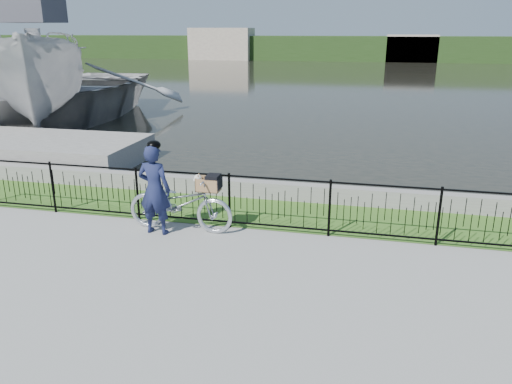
% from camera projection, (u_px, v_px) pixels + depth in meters
% --- Properties ---
extents(ground, '(120.00, 120.00, 0.00)m').
position_uv_depth(ground, '(261.00, 267.00, 8.49)').
color(ground, gray).
rests_on(ground, ground).
extents(grass_strip, '(60.00, 2.00, 0.01)m').
position_uv_depth(grass_strip, '(286.00, 214.00, 10.90)').
color(grass_strip, '#3A641F').
rests_on(grass_strip, ground).
extents(water, '(120.00, 120.00, 0.00)m').
position_uv_depth(water, '(351.00, 81.00, 39.06)').
color(water, black).
rests_on(water, ground).
extents(quay_wall, '(60.00, 0.30, 0.40)m').
position_uv_depth(quay_wall, '(294.00, 192.00, 11.76)').
color(quay_wall, gray).
rests_on(quay_wall, ground).
extents(fence, '(14.00, 0.06, 1.15)m').
position_uv_depth(fence, '(278.00, 204.00, 9.79)').
color(fence, black).
rests_on(fence, ground).
extents(far_treeline, '(120.00, 6.00, 3.00)m').
position_uv_depth(far_treeline, '(362.00, 48.00, 63.60)').
color(far_treeline, '#233D17').
rests_on(far_treeline, ground).
extents(far_building_left, '(8.00, 4.00, 4.00)m').
position_uv_depth(far_building_left, '(222.00, 44.00, 65.42)').
color(far_building_left, '#AA9C89').
rests_on(far_building_left, ground).
extents(far_building_right, '(6.00, 3.00, 3.20)m').
position_uv_depth(far_building_right, '(411.00, 48.00, 60.91)').
color(far_building_right, '#AA9C89').
rests_on(far_building_right, ground).
extents(bicycle_rig, '(2.15, 0.75, 1.21)m').
position_uv_depth(bicycle_rig, '(181.00, 203.00, 9.88)').
color(bicycle_rig, silver).
rests_on(bicycle_rig, ground).
extents(cyclist, '(0.68, 0.46, 1.86)m').
position_uv_depth(cyclist, '(154.00, 189.00, 9.64)').
color(cyclist, '#161C3E').
rests_on(cyclist, ground).
extents(boat_near, '(8.62, 10.50, 5.68)m').
position_uv_depth(boat_near, '(38.00, 77.00, 19.67)').
color(boat_near, '#A9A9AA').
rests_on(boat_near, water).
extents(boat_far, '(9.52, 12.73, 2.51)m').
position_uv_depth(boat_far, '(61.00, 91.00, 21.83)').
color(boat_far, '#A9A9AA').
rests_on(boat_far, water).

